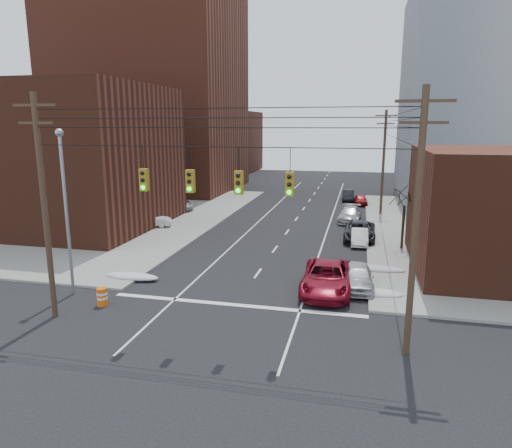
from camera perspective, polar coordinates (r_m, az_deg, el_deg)
The scene contains 28 objects.
ground at distance 19.44m, azimuth -7.97°, elevation -17.15°, with size 160.00×160.00×0.00m, color black.
sidewalk_nw at distance 54.98m, azimuth -24.52°, elevation 1.33°, with size 40.00×40.00×0.15m, color gray.
building_brick_tall at distance 70.77m, azimuth -12.92°, elevation 16.50°, with size 24.00×20.00×30.00m, color brown.
building_brick_near at distance 47.25m, azimuth -24.03°, elevation 7.62°, with size 20.00×16.00×13.00m, color #502518.
building_brick_far at distance 95.43m, azimuth -6.90°, elevation 10.16°, with size 22.00×18.00×12.00m, color #502518.
building_office at distance 61.84m, azimuth 28.58°, elevation 13.66°, with size 22.00×20.00×25.00m, color gray.
building_glass at distance 87.56m, azimuth 25.28°, elevation 12.18°, with size 20.00×18.00×22.00m, color gray.
utility_pole_left at distance 24.15m, azimuth -24.96°, elevation 2.26°, with size 2.20×0.28×11.00m.
utility_pole_right at distance 19.24m, azimuth 19.37°, elevation 0.40°, with size 2.20×0.28×11.00m.
utility_pole_far at distance 49.93m, azimuth 15.65°, elevation 7.60°, with size 2.20×0.28×11.00m.
traffic_signals at distance 19.84m, azimuth -5.27°, elevation 5.45°, with size 17.00×0.42×2.02m.
street_light at distance 27.15m, azimuth -22.75°, elevation 2.93°, with size 0.44×0.44×9.32m.
bare_tree at distance 36.61m, azimuth 17.91°, elevation 0.39°, with size 2.09×2.20×4.93m.
snow_nw at distance 29.76m, azimuth -15.22°, elevation -6.35°, with size 3.50×1.08×0.42m, color silver.
snow_ne at distance 26.93m, azimuth 14.72°, elevation -8.33°, with size 3.00×1.08×0.42m, color silver.
snow_east_far at distance 31.18m, azimuth 14.52°, elevation -5.45°, with size 4.00×1.08×0.42m, color silver.
red_pickup at distance 26.93m, azimuth 8.84°, elevation -6.64°, with size 2.78×6.04×1.68m, color maroon.
parked_car_a at distance 27.75m, azimuth 12.65°, elevation -6.45°, with size 1.73×4.29×1.46m, color silver.
parked_car_b at distance 37.83m, azimuth 12.81°, elevation -1.58°, with size 1.31×3.77×1.24m, color white.
parked_car_c at distance 39.20m, azimuth 12.84°, elevation -0.89°, with size 2.51×5.45×1.52m, color black.
parked_car_d at distance 46.39m, azimuth 11.66°, elevation 1.17°, with size 2.06×5.06×1.47m, color #A6A7AB.
parked_car_e at distance 56.45m, azimuth 12.97°, elevation 2.96°, with size 1.47×3.65×1.24m, color maroon.
parked_car_f at distance 59.37m, azimuth 11.44°, elevation 3.54°, with size 1.43×4.09×1.35m, color black.
lot_car_a at distance 43.75m, azimuth -13.01°, elevation 0.48°, with size 1.31×3.76×1.24m, color silver.
lot_car_b at distance 51.60m, azimuth -10.72°, elevation 2.52°, with size 2.49×5.40×1.50m, color #B8B8BD.
lot_car_c at distance 49.34m, azimuth -17.56°, elevation 1.60°, with size 1.86×4.57×1.33m, color black.
lot_car_d at distance 50.48m, azimuth -15.15°, elevation 1.96°, with size 1.51×3.75×1.28m, color #AEAEB3.
construction_barrel at distance 26.07m, azimuth -18.68°, elevation -8.59°, with size 0.58×0.58×0.98m.
Camera 1 is at (6.27, -15.73, 9.54)m, focal length 32.00 mm.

